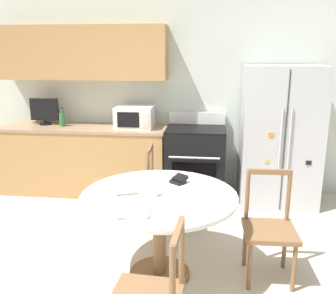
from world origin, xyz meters
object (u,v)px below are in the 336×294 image
(countertop_tv, at_px, (44,111))
(dining_chair_right, at_px, (269,229))
(refrigerator, at_px, (280,136))
(microwave, at_px, (135,117))
(counter_bottle, at_px, (62,119))
(wallet, at_px, (179,180))
(dining_chair_far, at_px, (165,189))
(candle_glass, at_px, (153,192))
(oven_range, at_px, (195,162))

(countertop_tv, relative_size, dining_chair_right, 0.42)
(refrigerator, height_order, microwave, refrigerator)
(counter_bottle, distance_m, wallet, 2.31)
(dining_chair_right, bearing_deg, counter_bottle, -37.24)
(dining_chair_far, distance_m, candle_glass, 1.02)
(refrigerator, xyz_separation_m, oven_range, (-1.03, 0.03, -0.38))
(dining_chair_far, bearing_deg, countertop_tv, -122.73)
(microwave, bearing_deg, oven_range, -2.54)
(dining_chair_far, bearing_deg, oven_range, 160.60)
(dining_chair_right, relative_size, wallet, 5.18)
(oven_range, bearing_deg, refrigerator, -1.52)
(oven_range, distance_m, counter_bottle, 1.83)
(oven_range, bearing_deg, candle_glass, -97.73)
(microwave, height_order, countertop_tv, countertop_tv)
(countertop_tv, distance_m, counter_bottle, 0.30)
(dining_chair_far, bearing_deg, microwave, -154.35)
(refrigerator, relative_size, microwave, 3.58)
(dining_chair_far, xyz_separation_m, dining_chair_right, (0.97, -0.81, 0.00))
(oven_range, height_order, counter_bottle, counter_bottle)
(countertop_tv, distance_m, dining_chair_far, 2.13)
(refrigerator, bearing_deg, microwave, 178.04)
(dining_chair_right, bearing_deg, microwave, -51.67)
(refrigerator, xyz_separation_m, counter_bottle, (-2.79, 0.05, 0.14))
(wallet, bearing_deg, candle_glass, -118.09)
(candle_glass, bearing_deg, refrigerator, 55.24)
(oven_range, distance_m, dining_chair_far, 0.96)
(oven_range, relative_size, microwave, 2.27)
(countertop_tv, relative_size, counter_bottle, 1.53)
(countertop_tv, xyz_separation_m, dining_chair_far, (1.76, -1.02, -0.65))
(oven_range, distance_m, countertop_tv, 2.13)
(microwave, relative_size, wallet, 2.73)
(countertop_tv, height_order, candle_glass, countertop_tv)
(candle_glass, height_order, wallet, candle_glass)
(oven_range, distance_m, wallet, 1.57)
(countertop_tv, height_order, dining_chair_right, countertop_tv)
(countertop_tv, xyz_separation_m, wallet, (1.96, -1.64, -0.32))
(microwave, xyz_separation_m, dining_chair_right, (1.49, -1.77, -0.60))
(dining_chair_far, relative_size, candle_glass, 11.16)
(refrigerator, xyz_separation_m, countertop_tv, (-3.06, 0.13, 0.24))
(refrigerator, bearing_deg, countertop_tv, 177.64)
(microwave, height_order, dining_chair_right, microwave)
(refrigerator, relative_size, countertop_tv, 4.48)
(refrigerator, distance_m, countertop_tv, 3.07)
(microwave, xyz_separation_m, candle_glass, (0.54, -1.91, -0.26))
(counter_bottle, bearing_deg, countertop_tv, 163.74)
(countertop_tv, relative_size, candle_glass, 4.70)
(counter_bottle, bearing_deg, dining_chair_far, -32.38)
(counter_bottle, bearing_deg, microwave, 0.99)
(candle_glass, distance_m, wallet, 0.38)
(dining_chair_far, height_order, dining_chair_right, same)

